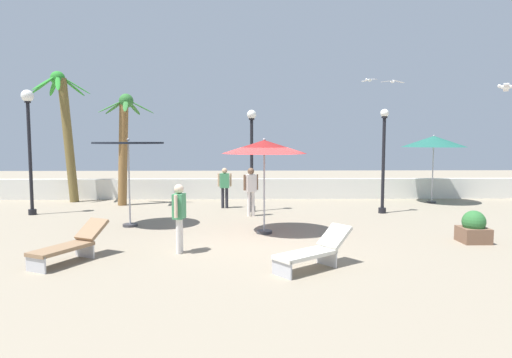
% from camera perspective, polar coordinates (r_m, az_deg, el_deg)
% --- Properties ---
extents(ground_plane, '(56.00, 56.00, 0.00)m').
position_cam_1_polar(ground_plane, '(12.12, 0.32, -7.82)').
color(ground_plane, gray).
extents(boundary_wall, '(25.20, 0.30, 0.94)m').
position_cam_1_polar(boundary_wall, '(20.39, -0.36, -1.27)').
color(boundary_wall, silver).
rests_on(boundary_wall, ground_plane).
extents(patio_umbrella_0, '(2.43, 2.43, 2.76)m').
position_cam_1_polar(patio_umbrella_0, '(12.62, 1.08, 4.10)').
color(patio_umbrella_0, '#333338').
rests_on(patio_umbrella_0, ground_plane).
extents(patio_umbrella_1, '(2.70, 2.70, 2.94)m').
position_cam_1_polar(patio_umbrella_1, '(20.41, 22.03, 4.50)').
color(patio_umbrella_1, '#333338').
rests_on(patio_umbrella_1, ground_plane).
extents(patio_umbrella_2, '(2.16, 2.16, 2.76)m').
position_cam_1_polar(patio_umbrella_2, '(14.22, -16.20, 3.81)').
color(patio_umbrella_2, '#333338').
rests_on(patio_umbrella_2, ground_plane).
extents(palm_tree_0, '(2.67, 2.44, 5.69)m').
position_cam_1_polar(palm_tree_0, '(20.98, -23.48, 6.67)').
color(palm_tree_0, brown).
rests_on(palm_tree_0, ground_plane).
extents(palm_tree_1, '(2.20, 2.24, 4.62)m').
position_cam_1_polar(palm_tree_1, '(19.05, -16.73, 5.20)').
color(palm_tree_1, brown).
rests_on(palm_tree_1, ground_plane).
extents(lamp_post_0, '(0.35, 0.35, 3.84)m').
position_cam_1_polar(lamp_post_0, '(16.62, -0.57, 3.58)').
color(lamp_post_0, black).
rests_on(lamp_post_0, ground_plane).
extents(lamp_post_1, '(0.43, 0.43, 4.50)m').
position_cam_1_polar(lamp_post_1, '(17.83, -27.34, 5.52)').
color(lamp_post_1, black).
rests_on(lamp_post_1, ground_plane).
extents(lamp_post_2, '(0.30, 0.30, 3.85)m').
position_cam_1_polar(lamp_post_2, '(16.90, 16.19, 2.82)').
color(lamp_post_2, black).
rests_on(lamp_post_2, ground_plane).
extents(lounge_chair_0, '(1.32, 1.93, 0.84)m').
position_cam_1_polar(lounge_chair_0, '(10.69, -22.93, -7.78)').
color(lounge_chair_0, '#B7B7BC').
rests_on(lounge_chair_0, ground_plane).
extents(lounge_chair_1, '(1.83, 1.58, 0.84)m').
position_cam_1_polar(lounge_chair_1, '(9.41, 7.48, -9.15)').
color(lounge_chair_1, '#B7B7BC').
rests_on(lounge_chair_1, ground_plane).
extents(guest_0, '(0.56, 0.24, 1.61)m').
position_cam_1_polar(guest_0, '(17.57, -4.08, -0.64)').
color(guest_0, '#26262D').
rests_on(guest_0, ground_plane).
extents(guest_1, '(0.30, 0.55, 1.66)m').
position_cam_1_polar(guest_1, '(10.65, -9.93, -4.17)').
color(guest_1, silver).
rests_on(guest_1, ground_plane).
extents(guest_2, '(0.53, 0.35, 1.73)m').
position_cam_1_polar(guest_2, '(15.64, -0.67, -1.01)').
color(guest_2, silver).
rests_on(guest_2, ground_plane).
extents(seagull_0, '(1.20, 0.38, 0.15)m').
position_cam_1_polar(seagull_0, '(23.50, 17.28, 11.96)').
color(seagull_0, white).
extents(seagull_1, '(0.52, 0.97, 0.14)m').
position_cam_1_polar(seagull_1, '(22.34, 14.42, 12.32)').
color(seagull_1, white).
extents(seagull_2, '(0.69, 1.06, 0.18)m').
position_cam_1_polar(seagull_2, '(14.20, 29.61, 10.38)').
color(seagull_2, white).
extents(planter, '(0.70, 0.70, 0.85)m').
position_cam_1_polar(planter, '(13.04, 26.35, -5.71)').
color(planter, brown).
rests_on(planter, ground_plane).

